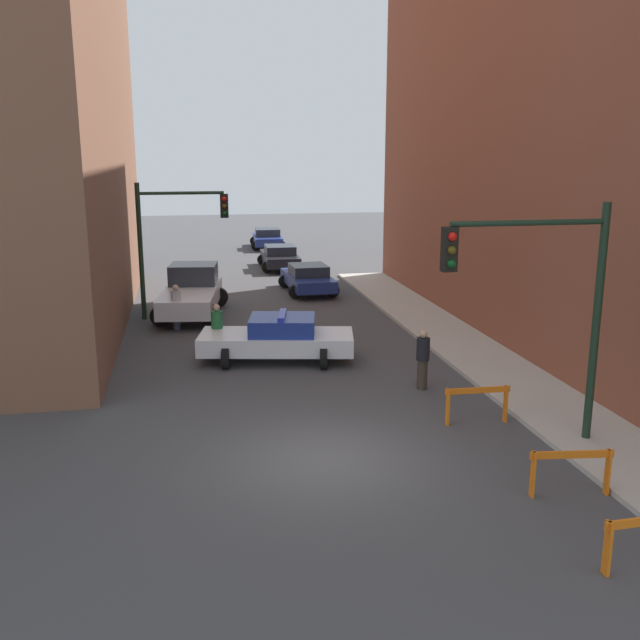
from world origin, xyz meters
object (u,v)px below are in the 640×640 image
at_px(traffic_light_far, 169,231).
at_px(pedestrian_sidewalk, 423,359).
at_px(parked_car_mid, 280,257).
at_px(pedestrian_corner, 176,306).
at_px(barrier_back, 477,399).
at_px(pedestrian_crossing, 217,329).
at_px(police_car, 278,338).
at_px(parked_car_near, 308,278).
at_px(white_truck, 192,292).
at_px(parked_car_far, 267,238).
at_px(barrier_mid, 571,465).
at_px(traffic_light_near, 549,289).

relative_size(traffic_light_far, pedestrian_sidewalk, 3.13).
xyz_separation_m(parked_car_mid, pedestrian_corner, (-5.49, -12.97, 0.19)).
bearing_deg(pedestrian_sidewalk, barrier_back, 144.74).
xyz_separation_m(pedestrian_crossing, pedestrian_corner, (-1.30, 3.62, 0.00)).
relative_size(police_car, pedestrian_sidewalk, 2.99).
bearing_deg(parked_car_near, traffic_light_far, -148.35).
relative_size(white_truck, parked_car_far, 1.28).
xyz_separation_m(parked_car_near, barrier_mid, (1.49, -20.44, -0.06)).
distance_m(traffic_light_near, police_car, 9.39).
bearing_deg(traffic_light_far, parked_car_far, 73.18).
distance_m(white_truck, barrier_mid, 18.18).
xyz_separation_m(white_truck, barrier_mid, (6.77, -16.86, -0.29)).
bearing_deg(pedestrian_sidewalk, parked_car_mid, -41.85).
height_order(pedestrian_crossing, barrier_mid, pedestrian_crossing).
bearing_deg(barrier_mid, police_car, 113.38).
relative_size(parked_car_near, barrier_back, 2.73).
distance_m(white_truck, parked_car_near, 6.38).
bearing_deg(barrier_mid, pedestrian_crossing, 119.21).
relative_size(white_truck, barrier_back, 3.51).
distance_m(pedestrian_corner, pedestrian_sidewalk, 10.39).
distance_m(pedestrian_crossing, pedestrian_sidewalk, 6.90).
xyz_separation_m(pedestrian_corner, barrier_back, (7.08, -10.68, -0.24)).
bearing_deg(pedestrian_crossing, parked_car_far, -77.96).
height_order(pedestrian_corner, barrier_back, pedestrian_corner).
xyz_separation_m(police_car, white_truck, (-2.52, 7.03, 0.18)).
relative_size(pedestrian_crossing, pedestrian_corner, 1.00).
relative_size(traffic_light_near, barrier_mid, 3.26).
bearing_deg(barrier_back, traffic_light_near, -62.72).
relative_size(traffic_light_near, pedestrian_crossing, 3.13).
bearing_deg(parked_car_far, traffic_light_near, -83.16).
bearing_deg(police_car, pedestrian_sidewalk, -122.79).
xyz_separation_m(parked_car_far, pedestrian_sidewalk, (0.80, -29.74, 0.19)).
xyz_separation_m(parked_car_near, pedestrian_crossing, (-4.57, -9.60, 0.19)).
relative_size(police_car, parked_car_mid, 1.15).
distance_m(traffic_light_far, parked_car_far, 20.85).
relative_size(traffic_light_near, pedestrian_sidewalk, 3.13).
distance_m(traffic_light_near, traffic_light_far, 16.27).
bearing_deg(barrier_back, white_truck, 116.40).
distance_m(parked_car_far, barrier_back, 32.43).
bearing_deg(pedestrian_corner, white_truck, -34.81).
xyz_separation_m(pedestrian_sidewalk, barrier_mid, (0.73, -6.45, -0.24)).
height_order(traffic_light_far, parked_car_near, traffic_light_far).
xyz_separation_m(parked_car_near, parked_car_far, (-0.05, 15.75, 0.00)).
relative_size(parked_car_far, barrier_mid, 2.76).
bearing_deg(pedestrian_corner, parked_car_near, -65.67).
height_order(white_truck, barrier_back, white_truck).
xyz_separation_m(traffic_light_near, pedestrian_corner, (-7.87, 12.21, -2.67)).
relative_size(parked_car_mid, barrier_mid, 2.72).
xyz_separation_m(traffic_light_far, police_car, (3.27, -6.56, -2.67)).
relative_size(traffic_light_near, parked_car_near, 1.19).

